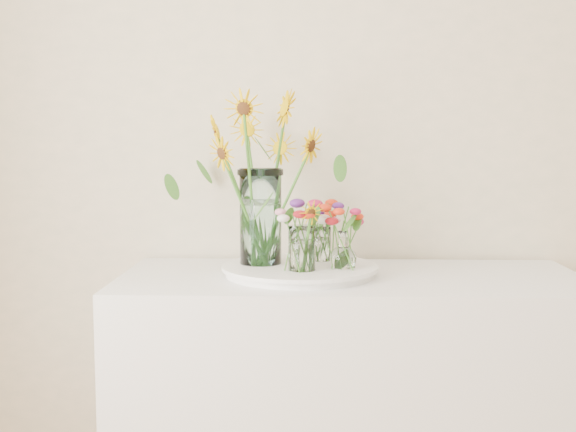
# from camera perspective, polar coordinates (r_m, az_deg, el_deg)

# --- Properties ---
(counter) EXTENTS (1.40, 0.60, 0.90)m
(counter) POSITION_cam_1_polar(r_m,az_deg,el_deg) (2.33, 4.93, -15.65)
(counter) COLOR white
(counter) RESTS_ON ground_plane
(tray) EXTENTS (0.45, 0.45, 0.02)m
(tray) POSITION_cam_1_polar(r_m,az_deg,el_deg) (2.19, 0.94, -4.37)
(tray) COLOR white
(tray) RESTS_ON counter
(mason_jar) EXTENTS (0.14, 0.14, 0.30)m
(mason_jar) POSITION_cam_1_polar(r_m,az_deg,el_deg) (2.20, -2.18, -0.07)
(mason_jar) COLOR #C7F7F7
(mason_jar) RESTS_ON tray
(sunflower_bouquet) EXTENTS (0.68, 0.68, 0.54)m
(sunflower_bouquet) POSITION_cam_1_polar(r_m,az_deg,el_deg) (2.19, -2.20, 3.01)
(sunflower_bouquet) COLOR #F0BF05
(sunflower_bouquet) RESTS_ON tray
(small_vase_a) EXTENTS (0.10, 0.10, 0.14)m
(small_vase_a) POSITION_cam_1_polar(r_m,az_deg,el_deg) (2.10, 1.11, -2.62)
(small_vase_a) COLOR white
(small_vase_a) RESTS_ON tray
(wildflower_posy_a) EXTENTS (0.21, 0.21, 0.23)m
(wildflower_posy_a) POSITION_cam_1_polar(r_m,az_deg,el_deg) (2.09, 1.11, -1.40)
(wildflower_posy_a) COLOR red
(wildflower_posy_a) RESTS_ON tray
(small_vase_b) EXTENTS (0.10, 0.10, 0.12)m
(small_vase_b) POSITION_cam_1_polar(r_m,az_deg,el_deg) (2.14, 4.37, -2.73)
(small_vase_b) COLOR white
(small_vase_b) RESTS_ON tray
(wildflower_posy_b) EXTENTS (0.20, 0.20, 0.21)m
(wildflower_posy_b) POSITION_cam_1_polar(r_m,az_deg,el_deg) (2.13, 4.38, -1.53)
(wildflower_posy_b) COLOR red
(wildflower_posy_b) RESTS_ON tray
(small_vase_c) EXTENTS (0.07, 0.07, 0.11)m
(small_vase_c) POSITION_cam_1_polar(r_m,az_deg,el_deg) (2.27, 2.59, -2.26)
(small_vase_c) COLOR white
(small_vase_c) RESTS_ON tray
(wildflower_posy_c) EXTENTS (0.18, 0.18, 0.20)m
(wildflower_posy_c) POSITION_cam_1_polar(r_m,az_deg,el_deg) (2.26, 2.59, -1.13)
(wildflower_posy_c) COLOR red
(wildflower_posy_c) RESTS_ON tray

